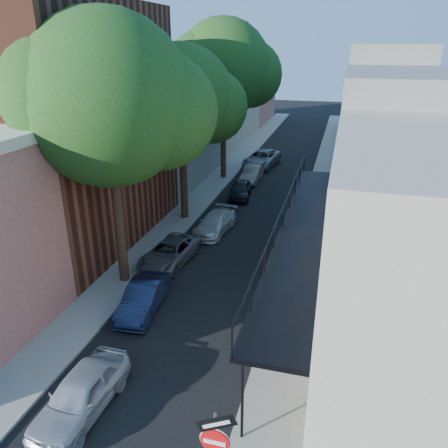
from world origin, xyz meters
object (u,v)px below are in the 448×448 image
Objects in this scene: sign_post at (215,445)px; parked_car_d at (215,223)px; oak_mid at (189,101)px; oak_far at (230,69)px; parked_car_a at (81,393)px; oak_near at (121,104)px; parked_car_c at (170,253)px; parked_car_f at (252,174)px; parked_car_g at (262,159)px; parked_car_b at (144,298)px; parked_car_e at (240,190)px.

parked_car_d is (-4.56, 15.49, -1.48)m from sign_post.
oak_mid is 9.12m from oak_far.
oak_near is at bearing 106.50° from parked_car_a.
parked_car_a is at bearing -77.52° from parked_car_c.
oak_near reaches higher than parked_car_f.
parked_car_g reaches higher than parked_car_d.
parked_car_g is (-0.10, 4.64, 0.11)m from parked_car_f.
parked_car_b reaches higher than parked_car_d.
parked_car_b is 0.99× the size of parked_car_f.
parked_car_b is 23.25m from parked_car_g.
parked_car_a reaches higher than parked_car_d.
oak_far is at bearing 89.28° from parked_car_b.
parked_car_f reaches higher than parked_car_d.
sign_post is at bearing -79.51° from parked_car_f.
oak_mid is at bearing -90.94° from parked_car_g.
sign_post reaches higher than parked_car_e.
oak_mid is 7.03m from parked_car_d.
parked_car_e is (-4.56, 21.72, -1.44)m from sign_post.
oak_far reaches higher than parked_car_c.
parked_car_e is 0.96× the size of parked_car_f.
parked_car_g is (1.84, 4.07, -7.55)m from oak_far.
parked_car_f is at bearing 83.23° from oak_near.
parked_car_f is 0.71× the size of parked_car_g.
parked_car_f reaches higher than parked_car_b.
parked_car_d is at bearing -89.51° from parked_car_f.
oak_far is 13.41m from parked_car_d.
parked_car_c is at bearing 116.58° from sign_post.
parked_car_c reaches higher than parked_car_d.
parked_car_c is 1.13× the size of parked_car_f.
sign_post is at bearing -85.46° from parked_car_e.
sign_post is 0.25× the size of oak_far.
oak_far is at bearing 106.60° from parked_car_d.
oak_far is at bearing 105.82° from parked_car_e.
parked_car_e is (1.95, -4.58, -7.67)m from oak_far.
parked_car_d is (0.56, 8.38, -0.03)m from parked_car_b.
parked_car_c is 1.17× the size of parked_car_e.
parked_car_e is (0.56, 14.60, 0.00)m from parked_car_b.
parked_car_f is (1.05, 14.48, 0.03)m from parked_car_c.
oak_far is 2.35× the size of parked_car_g.
sign_post is at bearing -57.04° from parked_car_c.
parked_car_g reaches higher than parked_car_e.
parked_car_d is at bearing 81.32° from parked_car_b.
parked_car_f is at bearing 83.45° from parked_car_b.
parked_car_a is at bearing -82.56° from parked_car_g.
parked_car_f is (1.94, -0.57, -7.66)m from oak_far.
oak_far is 8.78m from parked_car_g.
parked_car_e is at bearing 101.85° from sign_post.
sign_post is at bearing -67.27° from parked_car_d.
oak_mid is 2.83× the size of parked_car_f.
parked_car_a is (1.91, -7.48, -7.24)m from oak_near.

